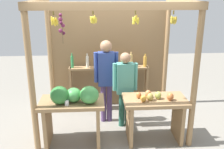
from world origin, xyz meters
TOP-DOWN VIEW (x-y plane):
  - ground_plane at (0.00, 0.00)m, footprint 12.00×12.00m
  - market_stall at (-0.00, 0.41)m, footprint 2.75×1.91m
  - fruit_counter_left at (-0.70, -0.72)m, footprint 1.10×0.64m
  - fruit_counter_right at (0.72, -0.68)m, footprint 1.10×0.64m
  - bottle_shelf_unit at (-0.00, 0.68)m, footprint 1.76×0.22m
  - vendor_man at (-0.10, 0.08)m, footprint 0.48×0.23m
  - vendor_woman at (0.25, -0.14)m, footprint 0.48×0.20m

SIDE VIEW (x-z plane):
  - ground_plane at x=0.00m, z-range 0.00..0.00m
  - fruit_counter_right at x=0.72m, z-range 0.11..1.05m
  - fruit_counter_left at x=-0.70m, z-range 0.18..1.28m
  - bottle_shelf_unit at x=0.00m, z-range 0.12..1.45m
  - vendor_woman at x=0.25m, z-range 0.14..1.65m
  - vendor_man at x=-0.10m, z-range 0.18..1.88m
  - market_stall at x=0.00m, z-range 0.20..2.65m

